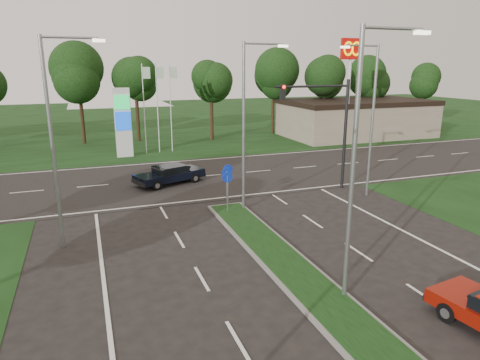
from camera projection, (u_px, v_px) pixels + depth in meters
name	position (u px, v px, depth m)	size (l,w,h in m)	color
verge_far	(139.00, 124.00, 59.07)	(160.00, 50.00, 0.02)	black
cross_road	(194.00, 177.00, 30.94)	(160.00, 12.00, 0.02)	black
median_kerb	(359.00, 334.00, 12.77)	(2.00, 26.00, 0.12)	slate
commercial_building	(356.00, 118.00, 48.59)	(16.00, 9.00, 4.00)	gray
streetlight_median_near	(359.00, 154.00, 13.62)	(2.53, 0.22, 9.00)	gray
streetlight_median_far	(247.00, 119.00, 22.70)	(2.53, 0.22, 9.00)	gray
streetlight_left_far	(56.00, 133.00, 17.80)	(2.53, 0.22, 9.00)	gray
streetlight_right_far	(370.00, 113.00, 25.28)	(2.53, 0.22, 9.00)	gray
traffic_signal	(328.00, 118.00, 26.67)	(5.10, 0.42, 7.00)	black
median_signs	(227.00, 180.00, 23.60)	(1.16, 1.76, 2.38)	gray
gas_pylon	(125.00, 121.00, 37.07)	(5.80, 1.26, 8.00)	silver
mcdonalds_sign	(350.00, 64.00, 42.06)	(2.20, 0.47, 10.40)	silver
treeline_far	(155.00, 76.00, 43.66)	(6.00, 6.00, 9.90)	black
navy_sedan	(170.00, 174.00, 29.04)	(4.98, 3.33, 1.27)	black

